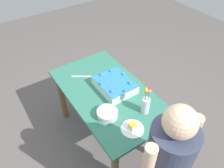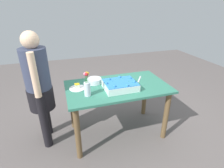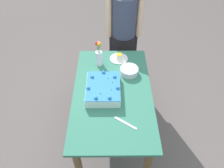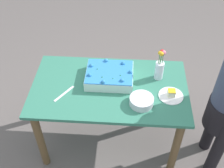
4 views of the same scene
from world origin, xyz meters
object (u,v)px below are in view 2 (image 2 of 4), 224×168
object	(u,v)px
sheet_cake	(120,85)
flower_vase	(87,86)
fruit_bowl	(94,81)
serving_plate_with_slice	(77,87)
cake_knife	(139,79)
person_standing	(39,84)

from	to	relation	value
sheet_cake	flower_vase	world-z (taller)	flower_vase
flower_vase	fruit_bowl	distance (m)	0.37
flower_vase	serving_plate_with_slice	bearing A→B (deg)	-66.98
cake_knife	fruit_bowl	xyz separation A→B (m)	(0.64, -0.07, 0.03)
sheet_cake	fruit_bowl	size ratio (longest dim) A/B	2.09
sheet_cake	cake_knife	xyz separation A→B (m)	(-0.37, -0.20, -0.05)
serving_plate_with_slice	person_standing	world-z (taller)	person_standing
sheet_cake	cake_knife	world-z (taller)	sheet_cake
cake_knife	person_standing	bearing A→B (deg)	122.83
flower_vase	fruit_bowl	xyz separation A→B (m)	(-0.15, -0.32, -0.09)
serving_plate_with_slice	sheet_cake	bearing A→B (deg)	162.29
serving_plate_with_slice	person_standing	bearing A→B (deg)	-9.14
serving_plate_with_slice	cake_knife	xyz separation A→B (m)	(-0.89, -0.03, -0.01)
flower_vase	fruit_bowl	bearing A→B (deg)	-115.25
fruit_bowl	person_standing	world-z (taller)	person_standing
serving_plate_with_slice	person_standing	size ratio (longest dim) A/B	0.14
sheet_cake	fruit_bowl	world-z (taller)	sheet_cake
cake_knife	flower_vase	xyz separation A→B (m)	(0.79, 0.25, 0.12)
sheet_cake	fruit_bowl	bearing A→B (deg)	-44.16
sheet_cake	fruit_bowl	distance (m)	0.39
flower_vase	person_standing	bearing A→B (deg)	-28.19
cake_knife	person_standing	size ratio (longest dim) A/B	0.15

